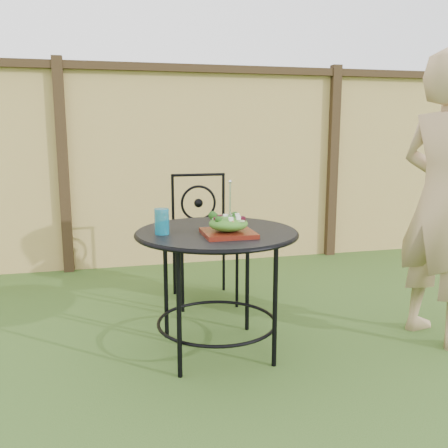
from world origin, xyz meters
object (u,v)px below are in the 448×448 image
patio_table (217,254)px  patio_chair (203,234)px  salad_plate (228,233)px  diner (444,201)px

patio_table → patio_chair: size_ratio=0.97×
patio_chair → salad_plate: (-0.08, -1.08, 0.23)m
patio_chair → salad_plate: patio_chair is taller
patio_chair → salad_plate: size_ratio=3.52×
salad_plate → patio_chair: bearing=85.9°
patio_table → patio_chair: (0.11, 0.94, -0.08)m
patio_table → patio_chair: patio_chair is taller
patio_chair → salad_plate: bearing=-94.1°
diner → salad_plate: diner is taller
diner → salad_plate: 1.34m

